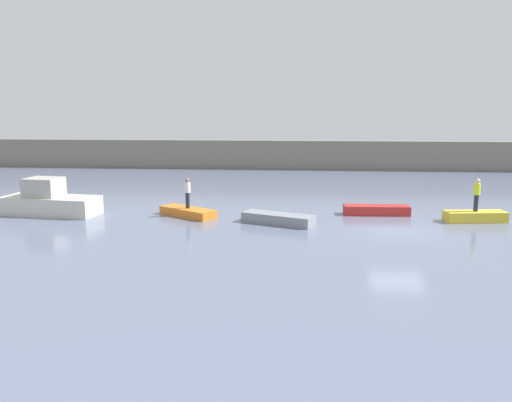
{
  "coord_description": "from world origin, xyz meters",
  "views": [
    {
      "loc": [
        -4.69,
        -24.63,
        5.78
      ],
      "look_at": [
        -6.94,
        2.31,
        0.93
      ],
      "focal_mm": 37.01,
      "sensor_mm": 36.0,
      "label": 1
    }
  ],
  "objects": [
    {
      "name": "ground_plane",
      "position": [
        0.0,
        0.0,
        0.0
      ],
      "size": [
        120.0,
        120.0,
        0.0
      ],
      "primitive_type": "plane",
      "color": "slate"
    },
    {
      "name": "embankment_wall",
      "position": [
        0.0,
        24.65,
        1.34
      ],
      "size": [
        80.0,
        1.2,
        2.68
      ],
      "primitive_type": "cube",
      "color": "gray",
      "rests_on": "ground_plane"
    },
    {
      "name": "motorboat",
      "position": [
        -18.21,
        2.46,
        0.71
      ],
      "size": [
        5.37,
        2.57,
        2.0
      ],
      "color": "beige",
      "rests_on": "ground_plane"
    },
    {
      "name": "rowboat_orange",
      "position": [
        -10.61,
        2.6,
        0.22
      ],
      "size": [
        3.36,
        2.79,
        0.44
      ],
      "primitive_type": "cube",
      "rotation": [
        0.0,
        0.0,
        -0.6
      ],
      "color": "orange",
      "rests_on": "ground_plane"
    },
    {
      "name": "rowboat_grey",
      "position": [
        -5.73,
        1.15,
        0.25
      ],
      "size": [
        3.79,
        2.45,
        0.51
      ],
      "primitive_type": "cube",
      "rotation": [
        0.0,
        0.0,
        -0.4
      ],
      "color": "gray",
      "rests_on": "ground_plane"
    },
    {
      "name": "rowboat_red",
      "position": [
        -0.51,
        3.85,
        0.25
      ],
      "size": [
        3.54,
        1.08,
        0.5
      ],
      "primitive_type": "cube",
      "rotation": [
        0.0,
        0.0,
        0.03
      ],
      "color": "red",
      "rests_on": "ground_plane"
    },
    {
      "name": "rowboat_yellow",
      "position": [
        4.27,
        2.53,
        0.26
      ],
      "size": [
        3.14,
        1.39,
        0.53
      ],
      "primitive_type": "cube",
      "rotation": [
        0.0,
        0.0,
        0.13
      ],
      "color": "gold",
      "rests_on": "ground_plane"
    },
    {
      "name": "person_hiviz_shirt",
      "position": [
        4.27,
        2.53,
        1.47
      ],
      "size": [
        0.32,
        0.32,
        1.68
      ],
      "color": "#232838",
      "rests_on": "rowboat_yellow"
    },
    {
      "name": "person_white_shirt",
      "position": [
        -10.61,
        2.6,
        1.33
      ],
      "size": [
        0.32,
        0.32,
        1.61
      ],
      "color": "#232838",
      "rests_on": "rowboat_orange"
    }
  ]
}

